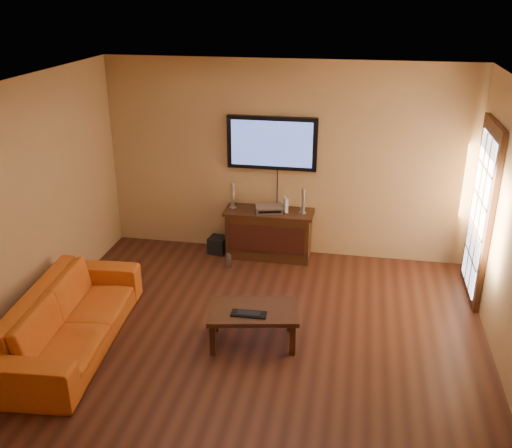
% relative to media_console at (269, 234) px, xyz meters
% --- Properties ---
extents(ground_plane, '(5.00, 5.00, 0.00)m').
position_rel_media_console_xyz_m(ground_plane, '(0.18, -2.26, -0.35)').
color(ground_plane, '#35190E').
rests_on(ground_plane, ground).
extents(room_walls, '(5.00, 5.00, 5.00)m').
position_rel_media_console_xyz_m(room_walls, '(0.18, -1.63, 1.34)').
color(room_walls, tan).
rests_on(room_walls, ground).
extents(french_door, '(0.07, 1.02, 2.22)m').
position_rel_media_console_xyz_m(french_door, '(2.64, -0.56, 0.70)').
color(french_door, black).
rests_on(french_door, ground).
extents(media_console, '(1.22, 0.47, 0.69)m').
position_rel_media_console_xyz_m(media_console, '(0.00, 0.00, 0.00)').
color(media_console, black).
rests_on(media_console, ground).
extents(television, '(1.23, 0.08, 0.73)m').
position_rel_media_console_xyz_m(television, '(0.00, 0.19, 1.25)').
color(television, black).
rests_on(television, ground).
extents(coffee_table, '(1.03, 0.73, 0.40)m').
position_rel_media_console_xyz_m(coffee_table, '(0.18, -2.12, -0.00)').
color(coffee_table, black).
rests_on(coffee_table, ground).
extents(sofa, '(0.83, 2.26, 0.86)m').
position_rel_media_console_xyz_m(sofa, '(-1.70, -2.51, 0.08)').
color(sofa, '#CA5816').
rests_on(sofa, ground).
extents(speaker_left, '(0.10, 0.10, 0.36)m').
position_rel_media_console_xyz_m(speaker_left, '(-0.52, 0.03, 0.51)').
color(speaker_left, silver).
rests_on(speaker_left, media_console).
extents(speaker_right, '(0.10, 0.10, 0.35)m').
position_rel_media_console_xyz_m(speaker_right, '(0.47, 0.00, 0.50)').
color(speaker_right, silver).
rests_on(speaker_right, media_console).
extents(av_receiver, '(0.42, 0.34, 0.08)m').
position_rel_media_console_xyz_m(av_receiver, '(0.00, -0.02, 0.38)').
color(av_receiver, silver).
rests_on(av_receiver, media_console).
extents(game_console, '(0.09, 0.15, 0.20)m').
position_rel_media_console_xyz_m(game_console, '(0.23, 0.03, 0.44)').
color(game_console, white).
rests_on(game_console, media_console).
extents(subwoofer, '(0.27, 0.27, 0.24)m').
position_rel_media_console_xyz_m(subwoofer, '(-0.74, -0.01, -0.23)').
color(subwoofer, black).
rests_on(subwoofer, ground).
extents(bottle, '(0.07, 0.07, 0.21)m').
position_rel_media_console_xyz_m(bottle, '(-0.48, -0.44, -0.25)').
color(bottle, white).
rests_on(bottle, ground).
extents(keyboard, '(0.37, 0.15, 0.02)m').
position_rel_media_console_xyz_m(keyboard, '(0.16, -2.23, 0.07)').
color(keyboard, black).
rests_on(keyboard, coffee_table).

